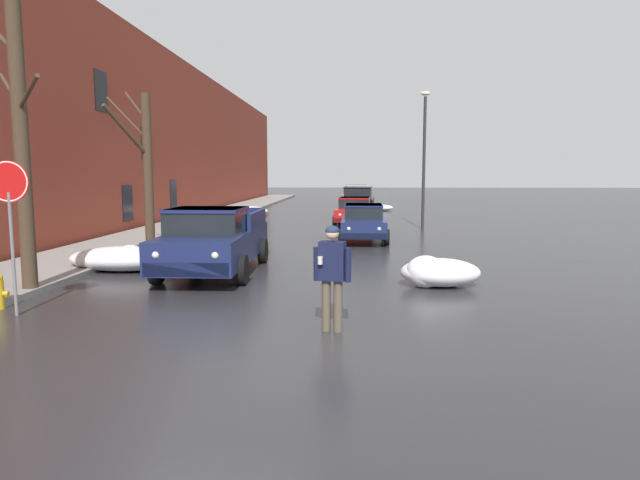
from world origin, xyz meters
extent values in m
plane|color=#2B2B2D|center=(0.00, 0.00, 0.00)|extent=(200.00, 200.00, 0.00)
cube|color=gray|center=(-6.32, 18.00, 0.07)|extent=(3.10, 80.00, 0.14)
cube|color=brown|center=(-8.37, 18.00, 4.68)|extent=(0.60, 80.00, 9.36)
cube|color=black|center=(-8.08, 16.64, 1.30)|extent=(0.08, 1.10, 1.60)
cube|color=black|center=(-8.08, 23.02, 1.48)|extent=(0.08, 1.10, 1.60)
cube|color=black|center=(-8.08, 19.09, 4.06)|extent=(0.08, 1.10, 1.60)
cube|color=black|center=(-8.08, 14.50, 5.89)|extent=(0.08, 1.10, 1.60)
ellipsoid|color=white|center=(-4.43, 26.33, 0.30)|extent=(2.46, 1.24, 0.60)
ellipsoid|color=white|center=(-3.95, 26.23, 0.26)|extent=(0.61, 0.51, 0.51)
ellipsoid|color=white|center=(4.07, 31.62, 0.22)|extent=(1.72, 1.15, 0.45)
ellipsoid|color=white|center=(3.98, 31.42, 0.26)|extent=(0.63, 0.52, 0.52)
ellipsoid|color=white|center=(-4.18, 6.91, 0.32)|extent=(2.93, 1.49, 0.65)
ellipsoid|color=white|center=(-4.03, 7.02, 0.34)|extent=(0.82, 0.69, 0.69)
ellipsoid|color=white|center=(4.04, 5.31, 0.32)|extent=(1.84, 1.30, 0.65)
ellipsoid|color=white|center=(3.68, 5.13, 0.37)|extent=(0.89, 0.74, 0.74)
ellipsoid|color=white|center=(4.31, 5.27, 0.26)|extent=(0.62, 0.51, 0.51)
cylinder|color=#423323|center=(-4.99, 3.94, 3.63)|extent=(0.32, 0.32, 7.26)
cylinder|color=#423323|center=(-5.62, 4.65, 4.46)|extent=(1.35, 1.50, 0.95)
cylinder|color=#423323|center=(-4.50, 3.47, 4.20)|extent=(1.06, 1.02, 0.60)
cylinder|color=#423323|center=(-4.99, 11.10, 2.65)|extent=(0.32, 0.32, 5.30)
cylinder|color=#423323|center=(-5.24, 11.96, 4.05)|extent=(0.66, 1.82, 1.49)
cylinder|color=#423323|center=(-5.35, 10.29, 3.98)|extent=(0.87, 1.76, 1.59)
cylinder|color=#423323|center=(-5.55, 11.65, 4.94)|extent=(1.22, 1.19, 1.15)
cylinder|color=#423323|center=(-5.76, 11.36, 4.51)|extent=(1.63, 0.61, 1.52)
cube|color=navy|center=(-1.62, 6.77, 0.74)|extent=(2.04, 5.42, 0.76)
cube|color=black|center=(-1.61, 6.01, 1.44)|extent=(1.77, 1.74, 0.64)
cube|color=navy|center=(-1.61, 6.01, 1.72)|extent=(1.81, 1.80, 0.08)
cube|color=navy|center=(-0.68, 7.85, 1.34)|extent=(0.12, 2.59, 0.44)
cube|color=navy|center=(-2.57, 7.84, 1.34)|extent=(0.12, 2.59, 0.44)
cube|color=navy|center=(-1.64, 9.42, 1.34)|extent=(1.89, 0.12, 0.44)
cube|color=#B7B7BC|center=(-1.59, 4.13, 0.54)|extent=(1.89, 0.14, 0.32)
sphere|color=white|center=(-0.94, 4.09, 0.86)|extent=(0.16, 0.16, 0.16)
sphere|color=white|center=(-2.24, 4.08, 0.86)|extent=(0.16, 0.16, 0.16)
cylinder|color=black|center=(-0.59, 5.16, 0.36)|extent=(0.23, 0.72, 0.72)
cylinder|color=black|center=(-2.62, 5.14, 0.36)|extent=(0.23, 0.72, 0.72)
cylinder|color=black|center=(-0.62, 8.40, 0.36)|extent=(0.23, 0.72, 0.72)
cylinder|color=black|center=(-2.65, 8.38, 0.36)|extent=(0.23, 0.72, 0.72)
cube|color=navy|center=(2.44, 13.90, 0.60)|extent=(1.70, 4.23, 0.60)
cube|color=black|center=(2.45, 14.11, 1.16)|extent=(1.44, 2.21, 0.52)
cube|color=navy|center=(2.45, 14.11, 1.39)|extent=(1.48, 2.25, 0.06)
cube|color=black|center=(2.41, 11.85, 0.42)|extent=(1.61, 0.14, 0.22)
cube|color=black|center=(2.47, 15.95, 0.42)|extent=(1.61, 0.14, 0.22)
cylinder|color=black|center=(3.27, 12.58, 0.30)|extent=(0.19, 0.60, 0.60)
cylinder|color=black|center=(1.58, 12.61, 0.30)|extent=(0.19, 0.60, 0.60)
cylinder|color=black|center=(3.30, 15.19, 0.30)|extent=(0.19, 0.60, 0.60)
cylinder|color=black|center=(1.62, 15.22, 0.30)|extent=(0.19, 0.60, 0.60)
sphere|color=silver|center=(2.95, 11.81, 0.68)|extent=(0.14, 0.14, 0.14)
sphere|color=silver|center=(1.88, 11.82, 0.68)|extent=(0.14, 0.14, 0.14)
cube|color=red|center=(2.12, 20.46, 0.60)|extent=(1.99, 4.24, 0.60)
cube|color=black|center=(2.14, 20.66, 1.16)|extent=(1.62, 2.24, 0.52)
cube|color=red|center=(2.14, 20.66, 1.39)|extent=(1.66, 2.29, 0.06)
cube|color=#520B0B|center=(1.99, 18.44, 0.42)|extent=(1.69, 0.23, 0.22)
cube|color=#520B0B|center=(2.26, 22.47, 0.42)|extent=(1.69, 0.23, 0.22)
cylinder|color=black|center=(2.92, 19.12, 0.30)|extent=(0.22, 0.61, 0.60)
cylinder|color=black|center=(1.16, 19.24, 0.30)|extent=(0.22, 0.61, 0.60)
cylinder|color=black|center=(3.09, 21.68, 0.30)|extent=(0.22, 0.61, 0.60)
cylinder|color=black|center=(1.33, 21.80, 0.30)|extent=(0.22, 0.61, 0.60)
sphere|color=silver|center=(2.55, 18.38, 0.68)|extent=(0.14, 0.14, 0.14)
sphere|color=silver|center=(1.43, 18.45, 0.68)|extent=(0.14, 0.14, 0.14)
cube|color=black|center=(2.40, 26.53, 0.74)|extent=(2.15, 4.76, 0.80)
cube|color=black|center=(2.40, 26.58, 1.48)|extent=(1.81, 3.35, 0.68)
cube|color=black|center=(2.40, 26.58, 1.79)|extent=(1.85, 3.42, 0.06)
cube|color=black|center=(2.26, 24.26, 0.46)|extent=(1.83, 0.23, 0.22)
cube|color=black|center=(2.54, 28.80, 0.46)|extent=(1.83, 0.23, 0.22)
cylinder|color=black|center=(3.26, 25.03, 0.34)|extent=(0.22, 0.69, 0.68)
cylinder|color=black|center=(1.36, 25.15, 0.34)|extent=(0.22, 0.69, 0.68)
cylinder|color=black|center=(3.44, 27.91, 0.34)|extent=(0.22, 0.69, 0.68)
cylinder|color=black|center=(1.54, 28.03, 0.34)|extent=(0.22, 0.69, 0.68)
sphere|color=silver|center=(2.86, 24.19, 0.82)|extent=(0.14, 0.14, 0.14)
sphere|color=silver|center=(1.65, 24.27, 0.82)|extent=(0.14, 0.14, 0.14)
cube|color=#B7B7BC|center=(2.29, 33.04, 0.74)|extent=(1.90, 4.28, 0.80)
cube|color=black|center=(2.29, 33.08, 1.48)|extent=(1.64, 3.00, 0.68)
cube|color=#B7B7BC|center=(2.29, 33.08, 1.79)|extent=(1.67, 3.06, 0.06)
cube|color=#525254|center=(2.30, 30.95, 0.46)|extent=(1.85, 0.13, 0.22)
cube|color=#525254|center=(2.28, 35.13, 0.46)|extent=(1.85, 0.13, 0.22)
cylinder|color=black|center=(3.26, 31.72, 0.34)|extent=(0.18, 0.68, 0.68)
cylinder|color=black|center=(1.33, 31.71, 0.34)|extent=(0.18, 0.68, 0.68)
cylinder|color=black|center=(3.25, 34.37, 0.34)|extent=(0.18, 0.68, 0.68)
cylinder|color=black|center=(1.32, 34.36, 0.34)|extent=(0.18, 0.68, 0.68)
sphere|color=silver|center=(2.91, 30.93, 0.82)|extent=(0.14, 0.14, 0.14)
sphere|color=silver|center=(1.68, 30.92, 0.82)|extent=(0.14, 0.14, 0.14)
cylinder|color=brown|center=(1.76, 1.47, 0.43)|extent=(0.17, 0.17, 0.86)
cylinder|color=brown|center=(1.56, 1.51, 0.43)|extent=(0.17, 0.17, 0.86)
cube|color=#141938|center=(1.66, 1.49, 1.18)|extent=(0.46, 0.33, 0.64)
cylinder|color=#141938|center=(1.92, 1.45, 1.12)|extent=(0.13, 0.13, 0.56)
cylinder|color=#141938|center=(1.41, 1.54, 1.12)|extent=(0.13, 0.13, 0.56)
sphere|color=beige|center=(1.66, 1.49, 1.64)|extent=(0.22, 0.22, 0.22)
ellipsoid|color=#1E2D4C|center=(1.66, 1.49, 1.68)|extent=(0.23, 0.23, 0.17)
cylinder|color=beige|center=(1.47, 1.34, 1.20)|extent=(0.09, 0.09, 0.11)
cylinder|color=silver|center=(1.47, 1.34, 1.26)|extent=(0.10, 0.10, 0.02)
cylinder|color=gold|center=(-4.67, 2.62, 0.30)|extent=(0.10, 0.09, 0.09)
cylinder|color=slate|center=(-4.19, 2.16, 1.13)|extent=(0.06, 0.06, 2.27)
cylinder|color=red|center=(-4.19, 2.16, 2.46)|extent=(0.76, 0.07, 0.76)
torus|color=white|center=(-4.19, 2.16, 2.46)|extent=(0.74, 0.08, 0.74)
cylinder|color=#28282D|center=(5.31, 18.47, 3.06)|extent=(0.14, 0.14, 6.12)
ellipsoid|color=beige|center=(5.31, 18.47, 6.26)|extent=(0.44, 0.24, 0.20)
camera|label=1|loc=(1.97, -7.36, 2.59)|focal=30.74mm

